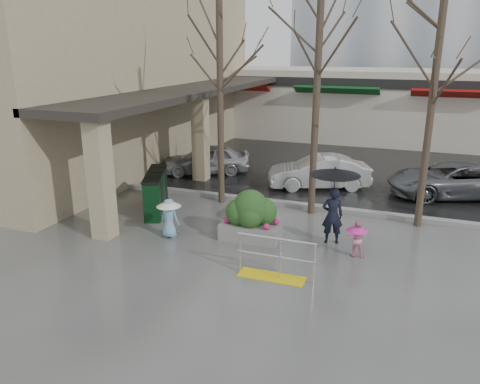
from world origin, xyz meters
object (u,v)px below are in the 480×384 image
Objects in this scene: tree_midwest at (319,47)px; planter at (251,216)px; car_c at (453,180)px; news_boxes at (156,192)px; car_b at (319,172)px; tree_mideast at (437,61)px; car_a at (206,159)px; child_pink at (357,236)px; woman at (334,195)px; child_blue at (169,214)px; tree_west at (220,52)px; handrail at (274,263)px.

tree_midwest is 5.44m from planter.
tree_midwest is 7.30m from car_c.
news_boxes is 0.63× the size of car_b.
tree_mideast is 1.76× the size of car_a.
car_a is 0.82× the size of car_c.
news_boxes reaches higher than child_pink.
news_boxes is 10.62m from car_c.
tree_midwest is 2.92× the size of news_boxes.
tree_midwest is 3.21× the size of woman.
child_pink is (0.75, -0.64, -0.85)m from woman.
car_a reaches higher than child_blue.
tree_midwest reaches higher than car_c.
car_b is at bearing 45.87° from tree_west.
car_c is at bearing 63.07° from handrail.
child_pink is 0.84× the size of child_blue.
car_c is (9.26, 5.20, -0.04)m from news_boxes.
woman is 0.57× the size of car_b.
woman is 1.28× the size of planter.
child_blue is at bearing -92.60° from tree_west.
news_boxes reaches higher than car_b.
child_pink is at bearing -1.27° from car_b.
tree_west is at bearing 5.20° from car_a.
news_boxes reaches higher than handrail.
news_boxes is (-4.85, -1.64, -4.57)m from tree_midwest.
planter is 8.42m from car_c.
handrail is at bearing -123.19° from tree_mideast.
child_blue is 0.30× the size of car_b.
woman reaches higher than child_blue.
child_blue reaches higher than handrail.
car_b is at bearing -103.27° from car_c.
news_boxes is (-6.65, 1.24, 0.11)m from child_pink.
tree_midwest reaches higher than woman.
woman reaches higher than car_c.
car_a is at bearing -117.09° from car_b.
tree_midwest reaches higher than child_blue.
woman is at bearing -29.08° from news_boxes.
child_pink is 9.51m from car_a.
car_c is (1.11, 3.56, -4.23)m from tree_mideast.
car_a is at bearing -47.97° from child_pink.
car_b is at bearing 141.27° from tree_mideast.
child_blue is (-6.66, -3.45, -4.17)m from tree_mideast.
tree_midwest reaches higher than car_a.
handrail is 9.88m from car_a.
handrail is 7.52m from tree_west.
tree_mideast is 9.31m from news_boxes.
tree_midwest reaches higher than planter.
child_pink is (5.00, -2.88, -4.53)m from tree_west.
tree_mideast reaches higher than handrail.
tree_midwest is 3.32m from tree_mideast.
child_blue is 2.35m from news_boxes.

